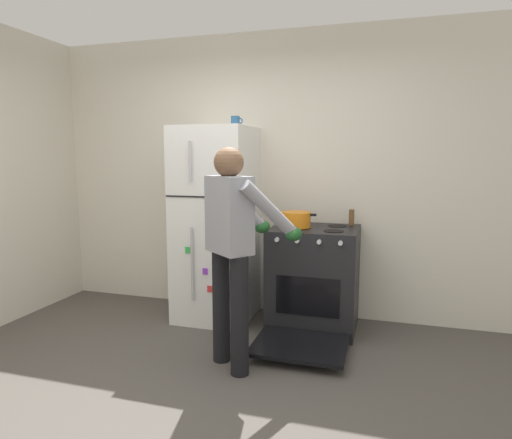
% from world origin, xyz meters
% --- Properties ---
extents(ground, '(8.00, 8.00, 0.00)m').
position_xyz_m(ground, '(0.00, 0.00, 0.00)').
color(ground, '#4C4742').
extents(kitchen_wall_back, '(6.00, 0.10, 2.70)m').
position_xyz_m(kitchen_wall_back, '(0.00, 1.95, 1.35)').
color(kitchen_wall_back, silver).
rests_on(kitchen_wall_back, ground).
extents(refrigerator, '(0.68, 0.72, 1.80)m').
position_xyz_m(refrigerator, '(-0.36, 1.57, 0.90)').
color(refrigerator, white).
rests_on(refrigerator, ground).
extents(stove_range, '(0.76, 1.22, 0.92)m').
position_xyz_m(stove_range, '(0.58, 1.55, 0.45)').
color(stove_range, black).
rests_on(stove_range, ground).
extents(person_cook, '(0.69, 0.73, 1.60)m').
position_xyz_m(person_cook, '(0.15, 0.65, 0.96)').
color(person_cook, black).
rests_on(person_cook, ground).
extents(red_pot, '(0.36, 0.26, 0.14)m').
position_xyz_m(red_pot, '(0.42, 1.52, 0.99)').
color(red_pot, orange).
rests_on(red_pot, stove_range).
extents(coffee_mug, '(0.11, 0.08, 0.10)m').
position_xyz_m(coffee_mug, '(-0.17, 1.62, 1.85)').
color(coffee_mug, '#2D6093').
rests_on(coffee_mug, refrigerator).
extents(pepper_mill, '(0.05, 0.05, 0.14)m').
position_xyz_m(pepper_mill, '(0.88, 1.77, 0.99)').
color(pepper_mill, brown).
rests_on(pepper_mill, stove_range).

